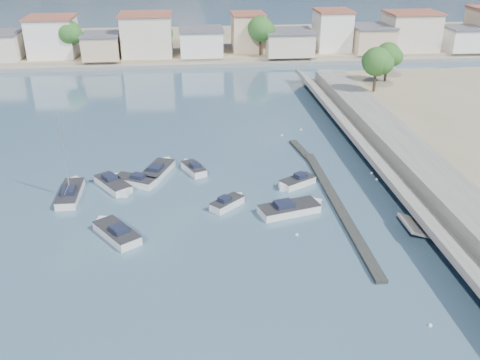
# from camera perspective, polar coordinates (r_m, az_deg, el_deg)

# --- Properties ---
(ground) EXTENTS (400.00, 400.00, 0.00)m
(ground) POSITION_cam_1_polar(r_m,az_deg,el_deg) (80.16, -0.24, 7.01)
(ground) COLOR #304861
(ground) RESTS_ON ground
(seawall_walkway) EXTENTS (5.00, 90.00, 1.80)m
(seawall_walkway) POSITION_cam_1_polar(r_m,az_deg,el_deg) (60.30, 20.21, -0.03)
(seawall_walkway) COLOR slate
(seawall_walkway) RESTS_ON ground
(breakwater) EXTENTS (2.00, 31.02, 0.35)m
(breakwater) POSITION_cam_1_polar(r_m,az_deg,el_deg) (56.34, 9.53, -1.36)
(breakwater) COLOR black
(breakwater) RESTS_ON ground
(far_shore_land) EXTENTS (160.00, 40.00, 1.40)m
(far_shore_land) POSITION_cam_1_polar(r_m,az_deg,el_deg) (130.30, -2.57, 14.41)
(far_shore_land) COLOR gray
(far_shore_land) RESTS_ON ground
(far_shore_quay) EXTENTS (160.00, 2.50, 0.80)m
(far_shore_quay) POSITION_cam_1_polar(r_m,az_deg,el_deg) (109.85, -1.88, 12.23)
(far_shore_quay) COLOR slate
(far_shore_quay) RESTS_ON ground
(far_town) EXTENTS (113.01, 12.80, 8.35)m
(far_town) POSITION_cam_1_polar(r_m,az_deg,el_deg) (115.92, 3.35, 15.18)
(far_town) COLOR beige
(far_town) RESTS_ON far_shore_land
(shore_trees) EXTENTS (74.56, 38.32, 7.92)m
(shore_trees) POSITION_cam_1_polar(r_m,az_deg,el_deg) (106.77, 2.82, 15.02)
(shore_trees) COLOR #38281E
(shore_trees) RESTS_ON ground
(motorboat_a) EXTENTS (4.74, 5.53, 1.48)m
(motorboat_a) POSITION_cam_1_polar(r_m,az_deg,el_deg) (49.46, -13.17, -5.43)
(motorboat_a) COLOR silver
(motorboat_a) RESTS_ON ground
(motorboat_b) EXTENTS (3.66, 3.56, 1.48)m
(motorboat_b) POSITION_cam_1_polar(r_m,az_deg,el_deg) (53.09, -1.26, -2.47)
(motorboat_b) COLOR silver
(motorboat_b) RESTS_ON ground
(motorboat_c) EXTENTS (4.92, 3.76, 1.48)m
(motorboat_c) POSITION_cam_1_polar(r_m,az_deg,el_deg) (58.85, -11.32, -0.08)
(motorboat_c) COLOR silver
(motorboat_c) RESTS_ON ground
(motorboat_d) EXTENTS (4.29, 3.45, 1.48)m
(motorboat_d) POSITION_cam_1_polar(r_m,az_deg,el_deg) (57.61, 5.98, -0.28)
(motorboat_d) COLOR silver
(motorboat_d) RESTS_ON ground
(motorboat_e) EXTENTS (4.01, 6.15, 1.48)m
(motorboat_e) POSITION_cam_1_polar(r_m,az_deg,el_deg) (60.97, -8.69, 1.05)
(motorboat_e) COLOR silver
(motorboat_e) RESTS_ON ground
(motorboat_f) EXTENTS (2.96, 4.23, 1.48)m
(motorboat_f) POSITION_cam_1_polar(r_m,az_deg,el_deg) (60.95, -5.03, 1.24)
(motorboat_f) COLOR silver
(motorboat_f) RESTS_ON ground
(motorboat_g) EXTENTS (4.46, 5.34, 1.48)m
(motorboat_g) POSITION_cam_1_polar(r_m,az_deg,el_deg) (58.27, -13.30, -0.55)
(motorboat_g) COLOR silver
(motorboat_g) RESTS_ON ground
(motorboat_h) EXTENTS (6.63, 3.79, 1.48)m
(motorboat_h) POSITION_cam_1_polar(r_m,az_deg,el_deg) (52.29, 5.57, -3.06)
(motorboat_h) COLOR silver
(motorboat_h) RESTS_ON ground
(sailboat) EXTENTS (2.05, 6.62, 9.00)m
(sailboat) POSITION_cam_1_polar(r_m,az_deg,el_deg) (57.83, -17.61, -1.26)
(sailboat) COLOR silver
(sailboat) RESTS_ON ground
(mooring_buoys) EXTENTS (11.42, 40.63, 0.31)m
(mooring_buoys) POSITION_cam_1_polar(r_m,az_deg,el_deg) (59.12, 10.13, -0.21)
(mooring_buoys) COLOR silver
(mooring_buoys) RESTS_ON ground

